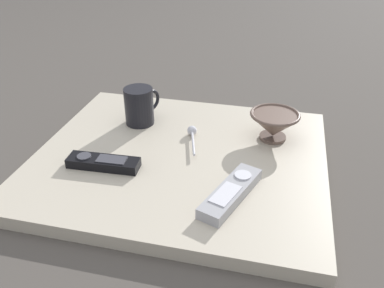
{
  "coord_description": "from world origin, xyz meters",
  "views": [
    {
      "loc": [
        -0.21,
        0.76,
        0.53
      ],
      "look_at": [
        -0.02,
        -0.02,
        0.05
      ],
      "focal_mm": 37.65,
      "sensor_mm": 36.0,
      "label": 1
    }
  ],
  "objects_px": {
    "teaspoon": "(192,133)",
    "cereal_bowl": "(274,124)",
    "tv_remote_near": "(103,163)",
    "tv_remote_far": "(231,193)",
    "coffee_mug": "(140,106)"
  },
  "relations": [
    {
      "from": "teaspoon",
      "to": "coffee_mug",
      "type": "bearing_deg",
      "value": -16.85
    },
    {
      "from": "coffee_mug",
      "to": "teaspoon",
      "type": "relative_size",
      "value": 0.84
    },
    {
      "from": "cereal_bowl",
      "to": "teaspoon",
      "type": "height_order",
      "value": "cereal_bowl"
    },
    {
      "from": "cereal_bowl",
      "to": "coffee_mug",
      "type": "height_order",
      "value": "coffee_mug"
    },
    {
      "from": "tv_remote_far",
      "to": "teaspoon",
      "type": "bearing_deg",
      "value": -58.95
    },
    {
      "from": "coffee_mug",
      "to": "tv_remote_near",
      "type": "height_order",
      "value": "coffee_mug"
    },
    {
      "from": "teaspoon",
      "to": "tv_remote_near",
      "type": "relative_size",
      "value": 0.76
    },
    {
      "from": "teaspoon",
      "to": "cereal_bowl",
      "type": "bearing_deg",
      "value": -168.21
    },
    {
      "from": "tv_remote_near",
      "to": "tv_remote_far",
      "type": "relative_size",
      "value": 0.86
    },
    {
      "from": "coffee_mug",
      "to": "tv_remote_far",
      "type": "distance_m",
      "value": 0.38
    },
    {
      "from": "coffee_mug",
      "to": "tv_remote_near",
      "type": "distance_m",
      "value": 0.22
    },
    {
      "from": "tv_remote_near",
      "to": "coffee_mug",
      "type": "bearing_deg",
      "value": -92.33
    },
    {
      "from": "coffee_mug",
      "to": "tv_remote_near",
      "type": "relative_size",
      "value": 0.64
    },
    {
      "from": "tv_remote_near",
      "to": "tv_remote_far",
      "type": "height_order",
      "value": "tv_remote_far"
    },
    {
      "from": "teaspoon",
      "to": "tv_remote_far",
      "type": "distance_m",
      "value": 0.25
    }
  ]
}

